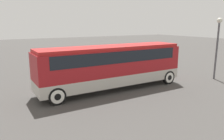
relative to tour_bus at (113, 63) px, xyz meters
The scene contains 5 objects.
ground_plane 1.97m from the tour_bus, behind, with size 120.00×120.00×0.00m, color #423F3D.
tour_bus is the anchor object (origin of this frame).
parked_car_near 5.99m from the tour_bus, 61.42° to the left, with size 4.42×1.94×1.34m.
parked_car_mid 8.45m from the tour_bus, 82.65° to the left, with size 4.21×1.91×1.39m.
lamp_post 9.64m from the tour_bus, 12.28° to the right, with size 0.44×0.44×5.32m.
Camera 1 is at (-8.10, -13.60, 4.86)m, focal length 35.00 mm.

